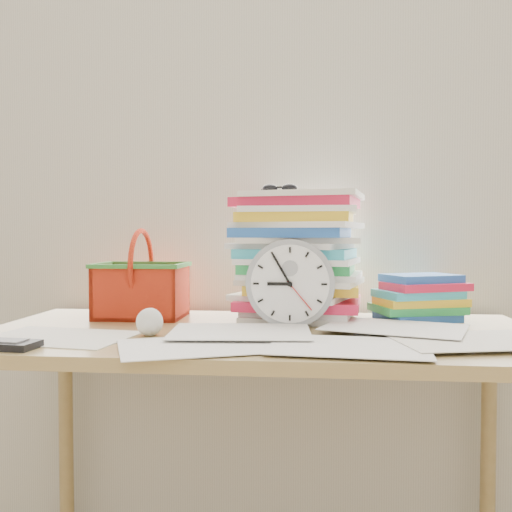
# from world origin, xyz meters

# --- Properties ---
(curtain) EXTENTS (2.40, 0.01, 2.50)m
(curtain) POSITION_xyz_m (0.00, 1.98, 1.30)
(curtain) COLOR beige
(curtain) RESTS_ON room_shell
(desk) EXTENTS (1.40, 0.70, 0.75)m
(desk) POSITION_xyz_m (0.00, 1.60, 0.68)
(desk) COLOR olive
(desk) RESTS_ON ground
(paper_stack) EXTENTS (0.41, 0.36, 0.36)m
(paper_stack) POSITION_xyz_m (0.09, 1.81, 0.93)
(paper_stack) COLOR white
(paper_stack) RESTS_ON desk
(clock) EXTENTS (0.23, 0.05, 0.23)m
(clock) POSITION_xyz_m (0.07, 1.66, 0.86)
(clock) COLOR #979BA1
(clock) RESTS_ON desk
(sunglasses) EXTENTS (0.13, 0.11, 0.03)m
(sunglasses) POSITION_xyz_m (0.04, 1.80, 1.12)
(sunglasses) COLOR black
(sunglasses) RESTS_ON paper_stack
(book_stack) EXTENTS (0.31, 0.27, 0.13)m
(book_stack) POSITION_xyz_m (0.43, 1.82, 0.81)
(book_stack) COLOR white
(book_stack) RESTS_ON desk
(basket) EXTENTS (0.25, 0.20, 0.25)m
(basket) POSITION_xyz_m (-0.36, 1.79, 0.88)
(basket) COLOR red
(basket) RESTS_ON desk
(crumpled_ball) EXTENTS (0.07, 0.07, 0.07)m
(crumpled_ball) POSITION_xyz_m (-0.26, 1.50, 0.78)
(crumpled_ball) COLOR white
(crumpled_ball) RESTS_ON desk
(calculator) EXTENTS (0.16, 0.09, 0.02)m
(calculator) POSITION_xyz_m (-0.53, 1.32, 0.76)
(calculator) COLOR black
(calculator) RESTS_ON desk
(scattered_papers) EXTENTS (1.26, 0.42, 0.02)m
(scattered_papers) POSITION_xyz_m (0.00, 1.60, 0.76)
(scattered_papers) COLOR white
(scattered_papers) RESTS_ON desk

